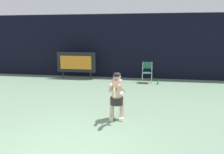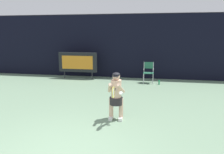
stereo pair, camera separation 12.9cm
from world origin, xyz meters
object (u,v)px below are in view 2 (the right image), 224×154
Objects in this scene: scoreboard at (78,62)px; water_bottle at (159,82)px; tennis_racket at (113,92)px; tennis_player at (116,95)px; umpire_chair at (148,71)px.

water_bottle is at bearing -8.88° from scoreboard.
scoreboard is 6.77m from tennis_racket.
tennis_player is 0.54m from tennis_racket.
umpire_chair is (3.98, -0.35, -0.33)m from scoreboard.
scoreboard is 4.66m from water_bottle.
tennis_player reaches higher than tennis_racket.
umpire_chair is at bearing 80.36° from tennis_player.
tennis_racket reaches higher than umpire_chair.
water_bottle is at bearing 81.48° from tennis_racket.
tennis_racket is (3.11, -6.02, 0.04)m from scoreboard.
water_bottle is at bearing -32.75° from umpire_chair.
tennis_racket reaches higher than water_bottle.
tennis_racket is (-1.42, -5.31, 0.86)m from water_bottle.
water_bottle is 5.57m from tennis_racket.
scoreboard reaches higher than tennis_racket.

